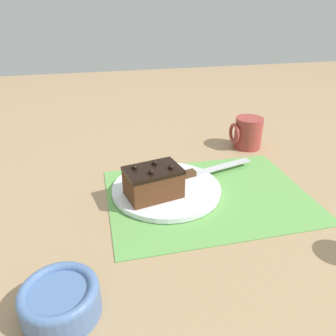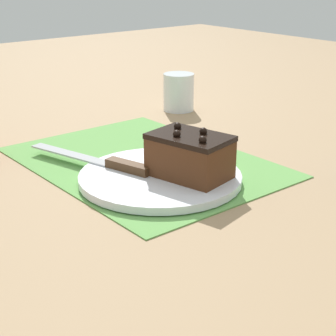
# 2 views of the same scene
# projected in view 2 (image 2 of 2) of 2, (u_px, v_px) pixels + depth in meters

# --- Properties ---
(ground_plane) EXTENTS (3.00, 3.00, 0.00)m
(ground_plane) POSITION_uv_depth(u_px,v_px,m) (144.00, 163.00, 0.97)
(ground_plane) COLOR #9E7F5B
(placemat_woven) EXTENTS (0.46, 0.34, 0.00)m
(placemat_woven) POSITION_uv_depth(u_px,v_px,m) (144.00, 162.00, 0.97)
(placemat_woven) COLOR #609E4C
(placemat_woven) RESTS_ON ground_plane
(cake_plate) EXTENTS (0.26, 0.26, 0.01)m
(cake_plate) POSITION_uv_depth(u_px,v_px,m) (160.00, 177.00, 0.88)
(cake_plate) COLOR white
(cake_plate) RESTS_ON placemat_woven
(chocolate_cake) EXTENTS (0.13, 0.10, 0.08)m
(chocolate_cake) POSITION_uv_depth(u_px,v_px,m) (190.00, 155.00, 0.86)
(chocolate_cake) COLOR #512D19
(chocolate_cake) RESTS_ON cake_plate
(serving_knife) EXTENTS (0.25, 0.09, 0.01)m
(serving_knife) POSITION_uv_depth(u_px,v_px,m) (108.00, 162.00, 0.91)
(serving_knife) COLOR #472D19
(serving_knife) RESTS_ON cake_plate
(drinking_glass) EXTENTS (0.07, 0.07, 0.09)m
(drinking_glass) POSITION_uv_depth(u_px,v_px,m) (179.00, 92.00, 1.29)
(drinking_glass) COLOR white
(drinking_glass) RESTS_ON ground_plane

